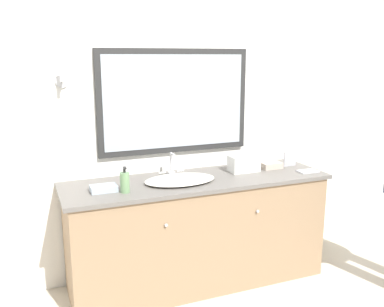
# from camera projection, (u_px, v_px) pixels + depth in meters

# --- Properties ---
(ground_plane) EXTENTS (14.00, 14.00, 0.00)m
(ground_plane) POSITION_uv_depth(u_px,v_px,m) (214.00, 300.00, 3.14)
(ground_plane) COLOR beige
(wall_back) EXTENTS (8.00, 0.18, 2.55)m
(wall_back) POSITION_uv_depth(u_px,v_px,m) (182.00, 117.00, 3.44)
(wall_back) COLOR white
(wall_back) RESTS_ON ground_plane
(vanity_counter) EXTENTS (2.03, 0.61, 0.85)m
(vanity_counter) POSITION_uv_depth(u_px,v_px,m) (198.00, 231.00, 3.34)
(vanity_counter) COLOR #937556
(vanity_counter) RESTS_ON ground_plane
(sink_basin) EXTENTS (0.53, 0.39, 0.19)m
(sink_basin) POSITION_uv_depth(u_px,v_px,m) (180.00, 179.00, 3.16)
(sink_basin) COLOR silver
(sink_basin) RESTS_ON vanity_counter
(soap_bottle) EXTENTS (0.07, 0.07, 0.18)m
(soap_bottle) POSITION_uv_depth(u_px,v_px,m) (125.00, 182.00, 2.90)
(soap_bottle) COLOR #709966
(soap_bottle) RESTS_ON vanity_counter
(appliance_box) EXTENTS (0.23, 0.14, 0.13)m
(appliance_box) POSITION_uv_depth(u_px,v_px,m) (244.00, 164.00, 3.43)
(appliance_box) COLOR white
(appliance_box) RESTS_ON vanity_counter
(picture_frame) EXTENTS (0.12, 0.01, 0.12)m
(picture_frame) POSITION_uv_depth(u_px,v_px,m) (290.00, 159.00, 3.60)
(picture_frame) COLOR #B2B2B7
(picture_frame) RESTS_ON vanity_counter
(hand_towel_near_sink) EXTENTS (0.17, 0.13, 0.05)m
(hand_towel_near_sink) POSITION_uv_depth(u_px,v_px,m) (271.00, 165.00, 3.54)
(hand_towel_near_sink) COLOR #B7A899
(hand_towel_near_sink) RESTS_ON vanity_counter
(hand_towel_far_corner) EXTENTS (0.18, 0.12, 0.04)m
(hand_towel_far_corner) POSITION_uv_depth(u_px,v_px,m) (104.00, 188.00, 2.93)
(hand_towel_far_corner) COLOR #A8B7C6
(hand_towel_far_corner) RESTS_ON vanity_counter
(metal_tray) EXTENTS (0.16, 0.10, 0.01)m
(metal_tray) POSITION_uv_depth(u_px,v_px,m) (308.00, 171.00, 3.43)
(metal_tray) COLOR silver
(metal_tray) RESTS_ON vanity_counter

